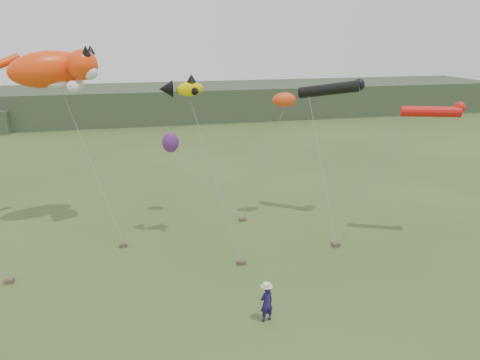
# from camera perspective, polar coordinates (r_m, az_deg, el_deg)

# --- Properties ---
(ground) EXTENTS (120.00, 120.00, 0.00)m
(ground) POSITION_cam_1_polar(r_m,az_deg,el_deg) (19.83, 2.58, -14.58)
(ground) COLOR #385123
(ground) RESTS_ON ground
(headland) EXTENTS (90.00, 13.00, 4.00)m
(headland) POSITION_cam_1_polar(r_m,az_deg,el_deg) (61.44, -11.94, 9.07)
(headland) COLOR #2D3D28
(headland) RESTS_ON ground
(festival_attendant) EXTENTS (0.63, 0.50, 1.50)m
(festival_attendant) POSITION_cam_1_polar(r_m,az_deg,el_deg) (18.32, 3.25, -14.77)
(festival_attendant) COLOR #1E1551
(festival_attendant) RESTS_ON ground
(sandbag_anchors) EXTENTS (15.95, 5.55, 0.19)m
(sandbag_anchors) POSITION_cam_1_polar(r_m,az_deg,el_deg) (24.03, -5.32, -8.30)
(sandbag_anchors) COLOR brown
(sandbag_anchors) RESTS_ON ground
(cat_kite) EXTENTS (5.64, 3.33, 2.40)m
(cat_kite) POSITION_cam_1_polar(r_m,az_deg,el_deg) (27.07, -21.44, 12.48)
(cat_kite) COLOR #FF3E0C
(cat_kite) RESTS_ON ground
(fish_kite) EXTENTS (2.16, 1.47, 1.13)m
(fish_kite) POSITION_cam_1_polar(r_m,az_deg,el_deg) (23.38, -7.19, 11.03)
(fish_kite) COLOR #E6CE00
(fish_kite) RESTS_ON ground
(tube_kites) EXTENTS (6.87, 6.27, 1.64)m
(tube_kites) POSITION_cam_1_polar(r_m,az_deg,el_deg) (26.46, 15.49, 9.81)
(tube_kites) COLOR black
(tube_kites) RESTS_ON ground
(misc_kites) EXTENTS (7.40, 2.83, 3.56)m
(misc_kites) POSITION_cam_1_polar(r_m,az_deg,el_deg) (26.83, -1.22, 7.32)
(misc_kites) COLOR #E24317
(misc_kites) RESTS_ON ground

